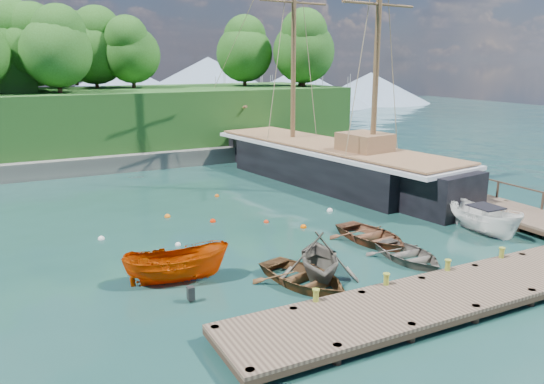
{
  "coord_description": "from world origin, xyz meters",
  "views": [
    {
      "loc": [
        -12.83,
        -19.2,
        8.59
      ],
      "look_at": [
        -0.93,
        4.23,
        2.0
      ],
      "focal_mm": 35.0,
      "sensor_mm": 36.0,
      "label": 1
    }
  ],
  "objects_px": {
    "rowboat_2": "(372,242)",
    "schooner": "(329,166)",
    "rowboat_3": "(408,260)",
    "motorboat_orange": "(177,282)",
    "rowboat_1": "(318,277)",
    "rowboat_0": "(304,285)",
    "cabin_boat_white": "(483,234)"
  },
  "relations": [
    {
      "from": "cabin_boat_white",
      "to": "motorboat_orange",
      "type": "bearing_deg",
      "value": 176.93
    },
    {
      "from": "rowboat_0",
      "to": "rowboat_3",
      "type": "bearing_deg",
      "value": -12.62
    },
    {
      "from": "rowboat_3",
      "to": "motorboat_orange",
      "type": "height_order",
      "value": "motorboat_orange"
    },
    {
      "from": "schooner",
      "to": "motorboat_orange",
      "type": "bearing_deg",
      "value": -149.73
    },
    {
      "from": "rowboat_1",
      "to": "motorboat_orange",
      "type": "height_order",
      "value": "rowboat_1"
    },
    {
      "from": "rowboat_1",
      "to": "rowboat_3",
      "type": "bearing_deg",
      "value": 23.67
    },
    {
      "from": "rowboat_0",
      "to": "rowboat_2",
      "type": "height_order",
      "value": "rowboat_2"
    },
    {
      "from": "motorboat_orange",
      "to": "rowboat_0",
      "type": "bearing_deg",
      "value": -108.42
    },
    {
      "from": "schooner",
      "to": "rowboat_1",
      "type": "bearing_deg",
      "value": -132.88
    },
    {
      "from": "rowboat_1",
      "to": "rowboat_0",
      "type": "bearing_deg",
      "value": -131.52
    },
    {
      "from": "rowboat_2",
      "to": "motorboat_orange",
      "type": "distance_m",
      "value": 9.8
    },
    {
      "from": "rowboat_2",
      "to": "rowboat_3",
      "type": "relative_size",
      "value": 1.11
    },
    {
      "from": "motorboat_orange",
      "to": "cabin_boat_white",
      "type": "bearing_deg",
      "value": -82.75
    },
    {
      "from": "rowboat_0",
      "to": "rowboat_3",
      "type": "distance_m",
      "value": 5.39
    },
    {
      "from": "rowboat_3",
      "to": "schooner",
      "type": "xyz_separation_m",
      "value": [
        5.14,
        14.41,
        1.19
      ]
    },
    {
      "from": "rowboat_0",
      "to": "schooner",
      "type": "xyz_separation_m",
      "value": [
        10.53,
        14.59,
        1.19
      ]
    },
    {
      "from": "cabin_boat_white",
      "to": "rowboat_2",
      "type": "bearing_deg",
      "value": 166.68
    },
    {
      "from": "rowboat_1",
      "to": "motorboat_orange",
      "type": "xyz_separation_m",
      "value": [
        -5.25,
        2.16,
        0.0
      ]
    },
    {
      "from": "rowboat_3",
      "to": "schooner",
      "type": "height_order",
      "value": "schooner"
    },
    {
      "from": "rowboat_1",
      "to": "rowboat_2",
      "type": "distance_m",
      "value": 5.18
    },
    {
      "from": "rowboat_2",
      "to": "cabin_boat_white",
      "type": "xyz_separation_m",
      "value": [
        5.83,
        -1.53,
        0.0
      ]
    },
    {
      "from": "rowboat_0",
      "to": "motorboat_orange",
      "type": "relative_size",
      "value": 1.01
    },
    {
      "from": "rowboat_0",
      "to": "rowboat_1",
      "type": "height_order",
      "value": "rowboat_1"
    },
    {
      "from": "rowboat_0",
      "to": "rowboat_2",
      "type": "relative_size",
      "value": 0.99
    },
    {
      "from": "rowboat_2",
      "to": "schooner",
      "type": "xyz_separation_m",
      "value": [
        5.08,
        11.75,
        1.19
      ]
    },
    {
      "from": "cabin_boat_white",
      "to": "rowboat_0",
      "type": "bearing_deg",
      "value": -172.0
    },
    {
      "from": "rowboat_0",
      "to": "cabin_boat_white",
      "type": "height_order",
      "value": "cabin_boat_white"
    },
    {
      "from": "rowboat_2",
      "to": "motorboat_orange",
      "type": "relative_size",
      "value": 1.02
    },
    {
      "from": "rowboat_2",
      "to": "rowboat_3",
      "type": "bearing_deg",
      "value": -96.54
    },
    {
      "from": "motorboat_orange",
      "to": "rowboat_1",
      "type": "bearing_deg",
      "value": -100.62
    },
    {
      "from": "rowboat_2",
      "to": "schooner",
      "type": "relative_size",
      "value": 0.15
    },
    {
      "from": "rowboat_0",
      "to": "rowboat_1",
      "type": "bearing_deg",
      "value": 7.85
    }
  ]
}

